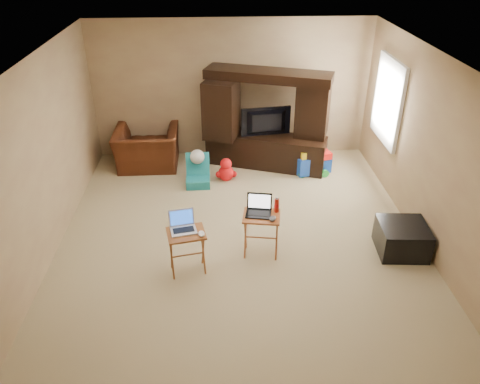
{
  "coord_description": "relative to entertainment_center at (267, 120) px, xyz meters",
  "views": [
    {
      "loc": [
        -0.28,
        -5.51,
        3.86
      ],
      "look_at": [
        0.0,
        -0.2,
        0.8
      ],
      "focal_mm": 35.0,
      "sensor_mm": 36.0,
      "label": 1
    }
  ],
  "objects": [
    {
      "name": "tray_table_right",
      "position": [
        -0.33,
        -2.66,
        -0.57
      ],
      "size": [
        0.53,
        0.45,
        0.61
      ],
      "primitive_type": "cube",
      "rotation": [
        0.0,
        0.0,
        -0.15
      ],
      "color": "#AD5A29",
      "rests_on": "floor"
    },
    {
      "name": "window_pane",
      "position": [
        1.88,
        -0.62,
        0.53
      ],
      "size": [
        0.0,
        1.2,
        1.2
      ],
      "primitive_type": "plane",
      "rotation": [
        1.57,
        0.0,
        -1.57
      ],
      "color": "white",
      "rests_on": "ground"
    },
    {
      "name": "laptop_right",
      "position": [
        -0.37,
        -2.64,
        -0.14
      ],
      "size": [
        0.36,
        0.32,
        0.24
      ],
      "primitive_type": "cube",
      "rotation": [
        0.0,
        0.0,
        -0.18
      ],
      "color": "black",
      "rests_on": "tray_table_right"
    },
    {
      "name": "plush_toy",
      "position": [
        -0.74,
        -0.55,
        -0.67
      ],
      "size": [
        0.37,
        0.31,
        0.42
      ],
      "primitive_type": null,
      "color": "red",
      "rests_on": "floor"
    },
    {
      "name": "entertainment_center",
      "position": [
        0.0,
        0.0,
        0.0
      ],
      "size": [
        2.19,
        1.2,
        1.75
      ],
      "primitive_type": "cube",
      "rotation": [
        0.0,
        0.0,
        -0.33
      ],
      "color": "black",
      "rests_on": "floor"
    },
    {
      "name": "wall_left",
      "position": [
        -3.1,
        -2.17,
        0.38
      ],
      "size": [
        0.0,
        5.5,
        5.5
      ],
      "primitive_type": "plane",
      "rotation": [
        1.57,
        0.0,
        1.57
      ],
      "color": "tan",
      "rests_on": "ground"
    },
    {
      "name": "child_rocker",
      "position": [
        -1.22,
        -0.7,
        -0.61
      ],
      "size": [
        0.41,
        0.46,
        0.53
      ],
      "primitive_type": null,
      "rotation": [
        0.0,
        0.0,
        0.02
      ],
      "color": "#187884",
      "rests_on": "floor"
    },
    {
      "name": "television",
      "position": [
        0.0,
        -0.04,
        -0.04
      ],
      "size": [
        0.89,
        0.25,
        0.51
      ],
      "primitive_type": "imported",
      "rotation": [
        0.0,
        0.0,
        3.29
      ],
      "color": "black",
      "rests_on": "entertainment_center"
    },
    {
      "name": "laptop_left",
      "position": [
        -1.32,
        -2.94,
        -0.16
      ],
      "size": [
        0.36,
        0.32,
        0.24
      ],
      "primitive_type": "cube",
      "rotation": [
        0.0,
        0.0,
        0.21
      ],
      "color": "silver",
      "rests_on": "tray_table_left"
    },
    {
      "name": "water_bottle",
      "position": [
        -0.13,
        -2.58,
        -0.16
      ],
      "size": [
        0.06,
        0.06,
        0.19
      ],
      "primitive_type": "cylinder",
      "color": "#B7190B",
      "rests_on": "tray_table_right"
    },
    {
      "name": "push_toy",
      "position": [
        0.79,
        -0.35,
        -0.64
      ],
      "size": [
        0.72,
        0.59,
        0.47
      ],
      "primitive_type": null,
      "rotation": [
        0.0,
        0.0,
        0.27
      ],
      "color": "#1744B8",
      "rests_on": "floor"
    },
    {
      "name": "mouse_right",
      "position": [
        -0.2,
        -2.78,
        -0.23
      ],
      "size": [
        0.12,
        0.15,
        0.05
      ],
      "primitive_type": "ellipsoid",
      "rotation": [
        0.0,
        0.0,
        -0.38
      ],
      "color": "#3E3D42",
      "rests_on": "tray_table_right"
    },
    {
      "name": "mouse_left",
      "position": [
        -1.1,
        -3.04,
        -0.25
      ],
      "size": [
        0.09,
        0.13,
        0.05
      ],
      "primitive_type": "ellipsoid",
      "rotation": [
        0.0,
        0.0,
        0.15
      ],
      "color": "white",
      "rests_on": "tray_table_left"
    },
    {
      "name": "wall_right",
      "position": [
        1.9,
        -2.17,
        0.38
      ],
      "size": [
        0.0,
        5.5,
        5.5
      ],
      "primitive_type": "plane",
      "rotation": [
        1.57,
        0.0,
        -1.57
      ],
      "color": "tan",
      "rests_on": "ground"
    },
    {
      "name": "recliner",
      "position": [
        -2.13,
        0.04,
        -0.51
      ],
      "size": [
        1.11,
        0.97,
        0.72
      ],
      "primitive_type": "imported",
      "rotation": [
        0.0,
        0.0,
        3.15
      ],
      "color": "#4D2510",
      "rests_on": "floor"
    },
    {
      "name": "wall_front",
      "position": [
        -0.6,
        -4.92,
        0.38
      ],
      "size": [
        5.0,
        0.0,
        5.0
      ],
      "primitive_type": "plane",
      "rotation": [
        -1.57,
        0.0,
        0.0
      ],
      "color": "tan",
      "rests_on": "ground"
    },
    {
      "name": "ceiling",
      "position": [
        -0.6,
        -2.17,
        1.63
      ],
      "size": [
        5.5,
        5.5,
        0.0
      ],
      "primitive_type": "plane",
      "rotation": [
        3.14,
        0.0,
        0.0
      ],
      "color": "silver",
      "rests_on": "ground"
    },
    {
      "name": "window_frame",
      "position": [
        1.86,
        -0.62,
        0.53
      ],
      "size": [
        0.06,
        1.14,
        1.34
      ],
      "primitive_type": "cube",
      "color": "white",
      "rests_on": "ground"
    },
    {
      "name": "ottoman",
      "position": [
        1.56,
        -2.69,
        -0.67
      ],
      "size": [
        0.67,
        0.67,
        0.4
      ],
      "primitive_type": "cube",
      "rotation": [
        0.0,
        0.0,
        -0.07
      ],
      "color": "black",
      "rests_on": "floor"
    },
    {
      "name": "floor",
      "position": [
        -0.6,
        -2.17,
        -0.87
      ],
      "size": [
        5.5,
        5.5,
        0.0
      ],
      "primitive_type": "plane",
      "color": "beige",
      "rests_on": "ground"
    },
    {
      "name": "tray_table_left",
      "position": [
        -1.29,
        -2.97,
        -0.58
      ],
      "size": [
        0.52,
        0.45,
        0.6
      ],
      "primitive_type": "cube",
      "rotation": [
        0.0,
        0.0,
        0.2
      ],
      "color": "#9B5125",
      "rests_on": "floor"
    },
    {
      "name": "wall_back",
      "position": [
        -0.6,
        0.58,
        0.38
      ],
      "size": [
        5.0,
        0.0,
        5.0
      ],
      "primitive_type": "plane",
      "rotation": [
        1.57,
        0.0,
        0.0
      ],
      "color": "tan",
      "rests_on": "ground"
    }
  ]
}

